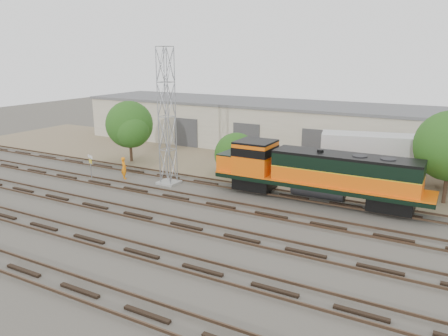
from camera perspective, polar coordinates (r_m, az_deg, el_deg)
The scene contains 11 objects.
ground at distance 30.85m, azimuth -1.83°, elevation -5.87°, with size 140.00×140.00×0.00m, color #47423A.
dirt_strip at distance 43.82m, azimuth 8.24°, elevation 0.26°, with size 80.00×16.00×0.02m, color #726047.
tracks at distance 28.47m, azimuth -4.95°, elevation -7.56°, with size 80.00×20.40×0.28m.
warehouse at distance 50.66m, azimuth 11.65°, elevation 5.13°, with size 58.40×10.40×5.30m.
locomotive at distance 33.26m, azimuth 11.83°, elevation -0.56°, with size 16.26×2.85×3.91m.
signal_tower at distance 36.66m, azimuth -7.46°, elevation 6.30°, with size 1.68×1.68×11.40m.
sign_post at distance 39.89m, azimuth -17.04°, elevation 0.68°, with size 0.88×0.40×2.30m.
worker at distance 39.77m, azimuth -12.93°, elevation 0.01°, with size 0.72×0.48×1.99m, color orange.
semi_trailer at distance 39.56m, azimuth 23.10°, elevation 1.61°, with size 14.07×5.86×4.25m.
tree_west at distance 45.30m, azimuth -12.15°, elevation 5.38°, with size 5.02×4.78×6.25m.
tree_mid at distance 40.21m, azimuth 1.77°, elevation 1.56°, with size 4.26×4.06×4.06m.
Camera 1 is at (14.83, -24.77, 10.87)m, focal length 35.00 mm.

